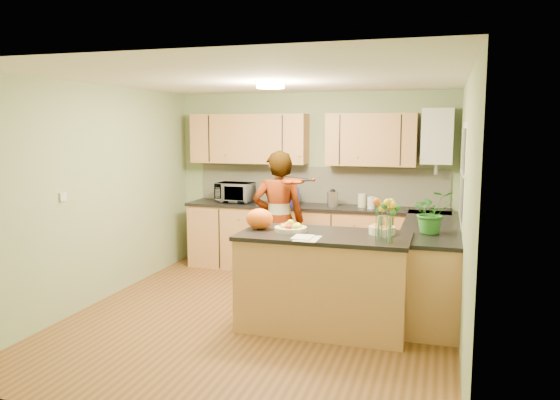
# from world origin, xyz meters

# --- Properties ---
(floor) EXTENTS (4.50, 4.50, 0.00)m
(floor) POSITION_xyz_m (0.00, 0.00, 0.00)
(floor) COLOR brown
(floor) RESTS_ON ground
(ceiling) EXTENTS (4.00, 4.50, 0.02)m
(ceiling) POSITION_xyz_m (0.00, 0.00, 2.50)
(ceiling) COLOR silver
(ceiling) RESTS_ON wall_back
(wall_back) EXTENTS (4.00, 0.02, 2.50)m
(wall_back) POSITION_xyz_m (0.00, 2.25, 1.25)
(wall_back) COLOR #8BA475
(wall_back) RESTS_ON floor
(wall_front) EXTENTS (4.00, 0.02, 2.50)m
(wall_front) POSITION_xyz_m (0.00, -2.25, 1.25)
(wall_front) COLOR #8BA475
(wall_front) RESTS_ON floor
(wall_left) EXTENTS (0.02, 4.50, 2.50)m
(wall_left) POSITION_xyz_m (-2.00, 0.00, 1.25)
(wall_left) COLOR #8BA475
(wall_left) RESTS_ON floor
(wall_right) EXTENTS (0.02, 4.50, 2.50)m
(wall_right) POSITION_xyz_m (2.00, 0.00, 1.25)
(wall_right) COLOR #8BA475
(wall_right) RESTS_ON floor
(back_counter) EXTENTS (3.64, 0.62, 0.94)m
(back_counter) POSITION_xyz_m (0.10, 1.95, 0.47)
(back_counter) COLOR #AB7144
(back_counter) RESTS_ON floor
(right_counter) EXTENTS (0.62, 2.24, 0.94)m
(right_counter) POSITION_xyz_m (1.70, 0.85, 0.47)
(right_counter) COLOR #AB7144
(right_counter) RESTS_ON floor
(splashback) EXTENTS (3.60, 0.02, 0.52)m
(splashback) POSITION_xyz_m (0.10, 2.23, 1.20)
(splashback) COLOR beige
(splashback) RESTS_ON back_counter
(upper_cabinets) EXTENTS (3.20, 0.34, 0.70)m
(upper_cabinets) POSITION_xyz_m (-0.18, 2.08, 1.85)
(upper_cabinets) COLOR #AB7144
(upper_cabinets) RESTS_ON wall_back
(boiler) EXTENTS (0.40, 0.30, 0.86)m
(boiler) POSITION_xyz_m (1.70, 2.09, 1.90)
(boiler) COLOR silver
(boiler) RESTS_ON wall_back
(window_right) EXTENTS (0.01, 1.30, 1.05)m
(window_right) POSITION_xyz_m (1.99, 0.60, 1.55)
(window_right) COLOR silver
(window_right) RESTS_ON wall_right
(light_switch) EXTENTS (0.02, 0.09, 0.09)m
(light_switch) POSITION_xyz_m (-1.99, -0.60, 1.30)
(light_switch) COLOR silver
(light_switch) RESTS_ON wall_left
(ceiling_lamp) EXTENTS (0.30, 0.30, 0.07)m
(ceiling_lamp) POSITION_xyz_m (0.00, 0.30, 2.46)
(ceiling_lamp) COLOR #FFEABF
(ceiling_lamp) RESTS_ON ceiling
(peninsula_island) EXTENTS (1.69, 0.87, 0.97)m
(peninsula_island) POSITION_xyz_m (0.69, -0.10, 0.49)
(peninsula_island) COLOR #AB7144
(peninsula_island) RESTS_ON floor
(fruit_dish) EXTENTS (0.33, 0.33, 0.11)m
(fruit_dish) POSITION_xyz_m (0.34, -0.10, 1.02)
(fruit_dish) COLOR beige
(fruit_dish) RESTS_ON peninsula_island
(orange_bowl) EXTENTS (0.26, 0.26, 0.15)m
(orange_bowl) POSITION_xyz_m (1.24, 0.05, 1.03)
(orange_bowl) COLOR beige
(orange_bowl) RESTS_ON peninsula_island
(flower_vase) EXTENTS (0.28, 0.28, 0.51)m
(flower_vase) POSITION_xyz_m (1.29, -0.28, 1.31)
(flower_vase) COLOR silver
(flower_vase) RESTS_ON peninsula_island
(orange_bag) EXTENTS (0.31, 0.27, 0.21)m
(orange_bag) POSITION_xyz_m (-0.01, -0.05, 1.08)
(orange_bag) COLOR orange
(orange_bag) RESTS_ON peninsula_island
(papers) EXTENTS (0.22, 0.30, 0.01)m
(papers) POSITION_xyz_m (0.59, -0.40, 0.97)
(papers) COLOR white
(papers) RESTS_ON peninsula_island
(violinist) EXTENTS (0.72, 0.57, 1.74)m
(violinist) POSITION_xyz_m (-0.12, 0.98, 0.87)
(violinist) COLOR #DDAC87
(violinist) RESTS_ON floor
(violin) EXTENTS (0.61, 0.53, 0.15)m
(violin) POSITION_xyz_m (0.08, 0.76, 1.39)
(violin) COLOR #551705
(violin) RESTS_ON violinist
(microwave) EXTENTS (0.52, 0.37, 0.28)m
(microwave) POSITION_xyz_m (-1.07, 1.94, 1.08)
(microwave) COLOR silver
(microwave) RESTS_ON back_counter
(blue_box) EXTENTS (0.36, 0.32, 0.24)m
(blue_box) POSITION_xyz_m (-0.29, 1.96, 1.06)
(blue_box) COLOR navy
(blue_box) RESTS_ON back_counter
(kettle) EXTENTS (0.15, 0.15, 0.28)m
(kettle) POSITION_xyz_m (0.36, 1.92, 1.06)
(kettle) COLOR #B3B3B8
(kettle) RESTS_ON back_counter
(jar_cream) EXTENTS (0.15, 0.15, 0.18)m
(jar_cream) POSITION_xyz_m (0.76, 2.00, 1.03)
(jar_cream) COLOR beige
(jar_cream) RESTS_ON back_counter
(jar_white) EXTENTS (0.14, 0.14, 0.16)m
(jar_white) POSITION_xyz_m (0.89, 1.89, 1.02)
(jar_white) COLOR silver
(jar_white) RESTS_ON back_counter
(potted_plant) EXTENTS (0.50, 0.47, 0.45)m
(potted_plant) POSITION_xyz_m (1.70, 0.37, 1.16)
(potted_plant) COLOR #2F7C29
(potted_plant) RESTS_ON right_counter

